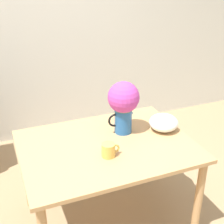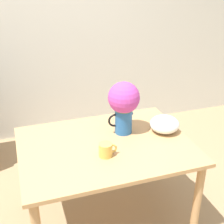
{
  "view_description": "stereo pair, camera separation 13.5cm",
  "coord_description": "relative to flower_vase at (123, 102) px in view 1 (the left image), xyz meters",
  "views": [
    {
      "loc": [
        -0.63,
        -1.67,
        1.97
      ],
      "look_at": [
        0.16,
        0.31,
        0.93
      ],
      "focal_mm": 50.0,
      "sensor_mm": 36.0,
      "label": 1
    },
    {
      "loc": [
        -0.51,
        -1.72,
        1.97
      ],
      "look_at": [
        0.16,
        0.31,
        0.93
      ],
      "focal_mm": 50.0,
      "sensor_mm": 36.0,
      "label": 2
    }
  ],
  "objects": [
    {
      "name": "coffee_mug",
      "position": [
        -0.23,
        -0.28,
        -0.21
      ],
      "size": [
        0.13,
        0.1,
        0.1
      ],
      "color": "gold",
      "rests_on": "table"
    },
    {
      "name": "flower_vase",
      "position": [
        0.0,
        0.0,
        0.0
      ],
      "size": [
        0.25,
        0.24,
        0.42
      ],
      "color": "#235B9E",
      "rests_on": "table"
    },
    {
      "name": "wall_back",
      "position": [
        -0.26,
        1.53,
        0.3
      ],
      "size": [
        8.0,
        0.05,
        2.6
      ],
      "color": "silver",
      "rests_on": "ground_plane"
    },
    {
      "name": "white_bowl",
      "position": [
        0.32,
        -0.09,
        -0.19
      ],
      "size": [
        0.23,
        0.23,
        0.13
      ],
      "color": "white",
      "rests_on": "table"
    },
    {
      "name": "table",
      "position": [
        -0.19,
        -0.13,
        -0.35
      ],
      "size": [
        1.27,
        0.95,
        0.74
      ],
      "color": "tan",
      "rests_on": "ground_plane"
    }
  ]
}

